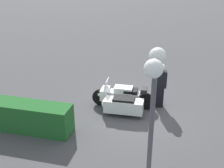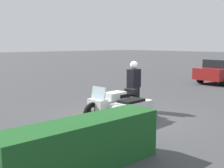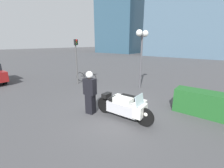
# 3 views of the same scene
# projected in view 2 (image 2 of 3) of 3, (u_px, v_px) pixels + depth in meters

# --- Properties ---
(ground_plane) EXTENTS (160.00, 160.00, 0.00)m
(ground_plane) POSITION_uv_depth(u_px,v_px,m) (132.00, 117.00, 9.69)
(ground_plane) COLOR #424244
(police_motorcycle) EXTENTS (2.62, 1.25, 1.18)m
(police_motorcycle) POSITION_uv_depth(u_px,v_px,m) (121.00, 107.00, 9.14)
(police_motorcycle) COLOR black
(police_motorcycle) RESTS_ON ground
(officer_rider) EXTENTS (0.56, 0.39, 1.88)m
(officer_rider) POSITION_uv_depth(u_px,v_px,m) (134.00, 84.00, 10.60)
(officer_rider) COLOR black
(officer_rider) RESTS_ON ground
(hedge_bush_curbside) EXTENTS (3.49, 0.84, 1.04)m
(hedge_bush_curbside) POSITION_uv_depth(u_px,v_px,m) (83.00, 146.00, 5.54)
(hedge_bush_curbside) COLOR #1E5623
(hedge_bush_curbside) RESTS_ON ground
(parked_car_background) EXTENTS (4.21, 1.96, 1.53)m
(parked_car_background) POSITION_uv_depth(u_px,v_px,m) (223.00, 71.00, 18.26)
(parked_car_background) COLOR maroon
(parked_car_background) RESTS_ON ground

